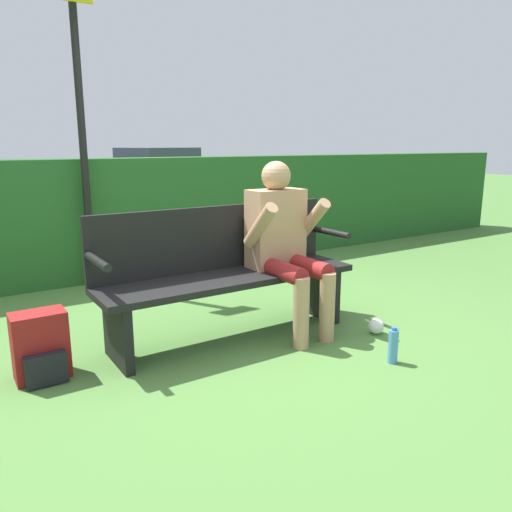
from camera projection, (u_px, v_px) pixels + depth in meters
ground_plane at (231, 337)px, 3.61m from camera, size 40.00×40.00×0.00m
hedge_back at (127, 217)px, 5.25m from camera, size 12.00×0.37×1.23m
park_bench at (225, 271)px, 3.57m from camera, size 1.88×0.48×0.93m
person_seated at (284, 239)px, 3.63m from camera, size 0.55×0.64×1.25m
backpack at (41, 348)px, 2.94m from camera, size 0.31×0.26×0.41m
water_bottle at (393, 346)px, 3.17m from camera, size 0.06×0.06×0.24m
signpost at (81, 115)px, 4.54m from camera, size 0.33×0.09×2.90m
parked_car at (159, 172)px, 13.63m from camera, size 4.19×2.82×1.26m
litter_crumple at (376, 326)px, 3.67m from camera, size 0.11×0.11×0.11m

